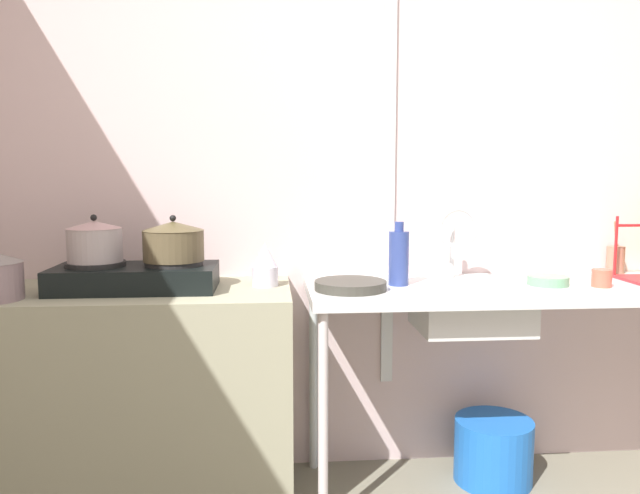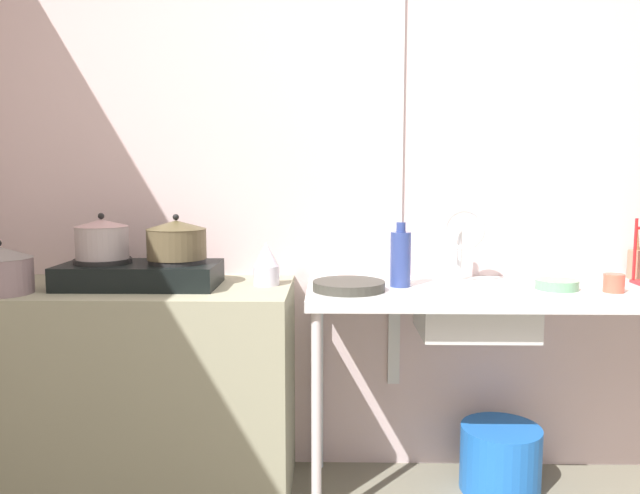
% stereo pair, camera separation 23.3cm
% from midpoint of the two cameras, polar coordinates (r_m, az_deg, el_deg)
% --- Properties ---
extents(wall_back, '(4.44, 0.10, 2.46)m').
position_cam_midpoint_polar(wall_back, '(2.68, 5.33, 5.77)').
color(wall_back, beige).
rests_on(wall_back, ground).
extents(wall_metal_strip, '(0.05, 0.01, 1.96)m').
position_cam_midpoint_polar(wall_metal_strip, '(2.61, 3.90, 8.45)').
color(wall_metal_strip, silver).
extents(counter_concrete, '(1.25, 0.56, 0.84)m').
position_cam_midpoint_polar(counter_concrete, '(2.55, -20.12, -13.16)').
color(counter_concrete, gray).
rests_on(counter_concrete, ground).
extents(counter_sink, '(1.67, 0.56, 0.84)m').
position_cam_midpoint_polar(counter_sink, '(2.51, 15.42, -4.78)').
color(counter_sink, silver).
rests_on(counter_sink, ground).
extents(stove, '(0.60, 0.30, 0.11)m').
position_cam_midpoint_polar(stove, '(2.42, -19.48, -2.64)').
color(stove, black).
rests_on(stove, counter_concrete).
extents(pot_on_left_burner, '(0.20, 0.20, 0.18)m').
position_cam_midpoint_polar(pot_on_left_burner, '(2.44, -22.85, 0.49)').
color(pot_on_left_burner, '#A49797').
rests_on(pot_on_left_burner, stove).
extents(pot_on_right_burner, '(0.23, 0.23, 0.17)m').
position_cam_midpoint_polar(pot_on_right_burner, '(2.37, -16.25, 0.53)').
color(pot_on_right_burner, brown).
rests_on(pot_on_right_burner, stove).
extents(percolator, '(0.10, 0.10, 0.17)m').
position_cam_midpoint_polar(percolator, '(2.38, -7.95, -1.71)').
color(percolator, silver).
rests_on(percolator, counter_concrete).
extents(sink_basin, '(0.42, 0.33, 0.17)m').
position_cam_midpoint_polar(sink_basin, '(2.42, 11.21, -5.62)').
color(sink_basin, silver).
rests_on(sink_basin, counter_sink).
extents(faucet, '(0.17, 0.09, 0.30)m').
position_cam_midpoint_polar(faucet, '(2.50, 10.09, 1.40)').
color(faucet, silver).
rests_on(faucet, counter_sink).
extents(frying_pan, '(0.27, 0.27, 0.04)m').
position_cam_midpoint_polar(frying_pan, '(2.29, -0.06, -3.61)').
color(frying_pan, '#36352E').
rests_on(frying_pan, counter_sink).
extents(cup_by_rack, '(0.07, 0.07, 0.07)m').
position_cam_midpoint_polar(cup_by_rack, '(2.54, 22.41, -2.71)').
color(cup_by_rack, '#C85541').
rests_on(cup_by_rack, counter_sink).
extents(small_bowl_on_drainboard, '(0.16, 0.16, 0.04)m').
position_cam_midpoint_polar(small_bowl_on_drainboard, '(2.51, 18.02, -3.01)').
color(small_bowl_on_drainboard, '#649772').
rests_on(small_bowl_on_drainboard, counter_sink).
extents(bottle_by_sink, '(0.08, 0.08, 0.25)m').
position_cam_midpoint_polar(bottle_by_sink, '(2.38, 4.58, -0.97)').
color(bottle_by_sink, navy).
rests_on(bottle_by_sink, counter_sink).
extents(utensil_jar, '(0.07, 0.07, 0.23)m').
position_cam_midpoint_polar(utensil_jar, '(2.91, 23.78, -1.09)').
color(utensil_jar, '#9B6A53').
rests_on(utensil_jar, counter_sink).
extents(bucket_on_floor, '(0.32, 0.32, 0.26)m').
position_cam_midpoint_polar(bucket_on_floor, '(2.75, 13.41, -17.98)').
color(bucket_on_floor, blue).
rests_on(bucket_on_floor, ground).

